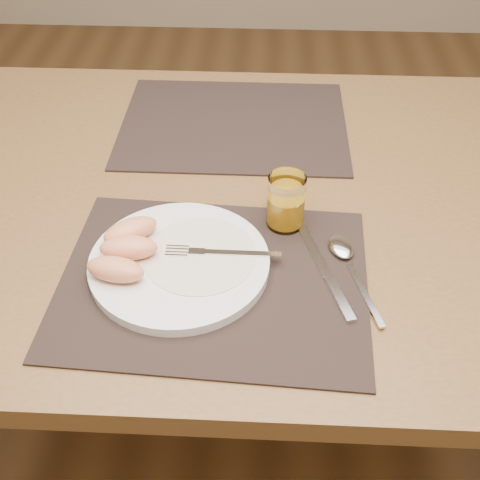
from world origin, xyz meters
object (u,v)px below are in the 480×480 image
(table, at_px, (235,227))
(spoon, at_px, (344,253))
(juice_glass, at_px, (286,204))
(placemat_near, at_px, (214,280))
(knife, at_px, (328,276))
(placemat_far, at_px, (234,124))
(fork, at_px, (213,252))
(plate, at_px, (179,263))

(table, relative_size, spoon, 7.38)
(spoon, xyz_separation_m, juice_glass, (-0.09, 0.07, 0.03))
(placemat_near, bearing_deg, knife, 3.82)
(placemat_far, height_order, juice_glass, juice_glass)
(fork, relative_size, spoon, 0.92)
(fork, bearing_deg, juice_glass, 40.68)
(fork, bearing_deg, placemat_far, 88.68)
(placemat_near, xyz_separation_m, fork, (-0.00, 0.04, 0.02))
(placemat_far, height_order, fork, fork)
(juice_glass, bearing_deg, knife, -62.55)
(table, distance_m, spoon, 0.26)
(knife, height_order, spoon, spoon)
(table, xyz_separation_m, placemat_near, (-0.02, -0.22, 0.09))
(table, bearing_deg, spoon, -42.34)
(spoon, bearing_deg, table, 137.66)
(placemat_far, relative_size, spoon, 2.37)
(fork, bearing_deg, table, 82.88)
(placemat_far, height_order, plate, plate)
(table, bearing_deg, juice_glass, -45.45)
(placemat_near, distance_m, juice_glass, 0.17)
(table, distance_m, fork, 0.21)
(fork, xyz_separation_m, spoon, (0.20, 0.02, -0.01))
(spoon, height_order, juice_glass, juice_glass)
(plate, bearing_deg, placemat_near, -23.66)
(placemat_far, xyz_separation_m, spoon, (0.19, -0.38, 0.01))
(table, height_order, spoon, spoon)
(placemat_near, xyz_separation_m, placemat_far, (0.01, 0.44, 0.00))
(table, xyz_separation_m, juice_glass, (0.09, -0.09, 0.13))
(placemat_far, xyz_separation_m, juice_glass, (0.10, -0.31, 0.04))
(table, xyz_separation_m, fork, (-0.02, -0.18, 0.11))
(spoon, bearing_deg, plate, -171.85)
(plate, height_order, fork, fork)
(plate, distance_m, fork, 0.05)
(placemat_near, bearing_deg, placemat_far, 89.29)
(spoon, bearing_deg, placemat_near, -163.26)
(fork, distance_m, spoon, 0.20)
(placemat_far, height_order, spoon, spoon)
(knife, bearing_deg, fork, 171.11)
(placemat_far, distance_m, juice_glass, 0.33)
(placemat_far, xyz_separation_m, knife, (0.16, -0.43, 0.00))
(placemat_far, bearing_deg, fork, -91.32)
(placemat_far, bearing_deg, knife, -69.21)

